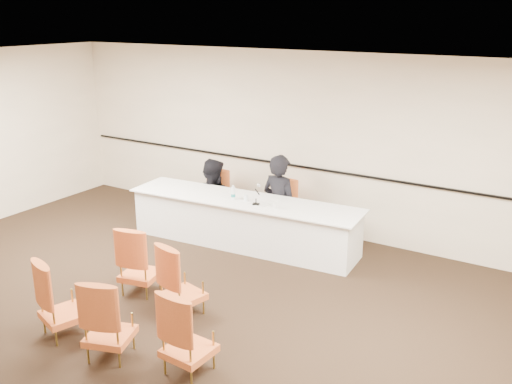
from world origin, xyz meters
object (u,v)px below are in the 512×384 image
(drinking_glass, at_px, (246,198))
(aud_chair_back_mid, at_px, (109,317))
(panelist_second_chair, at_px, (212,198))
(aud_chair_back_left, at_px, (62,297))
(panel_table, at_px, (244,222))
(water_bottle, at_px, (233,192))
(panelist_second, at_px, (213,205))
(aud_chair_back_right, at_px, (188,331))
(coffee_cup, at_px, (275,204))
(panelist_main, at_px, (280,209))
(aud_chair_front_mid, at_px, (182,279))
(aud_chair_front_left, at_px, (140,259))
(microphone, at_px, (256,195))
(panelist_main_chair, at_px, (280,209))

(drinking_glass, height_order, aud_chair_back_mid, aud_chair_back_mid)
(panelist_second_chair, relative_size, aud_chair_back_left, 1.00)
(panel_table, height_order, water_bottle, water_bottle)
(water_bottle, bearing_deg, aud_chair_back_mid, -79.48)
(panelist_second, xyz_separation_m, aud_chair_back_mid, (1.44, -3.87, 0.13))
(panel_table, relative_size, aud_chair_back_right, 4.03)
(panel_table, xyz_separation_m, water_bottle, (-0.14, -0.09, 0.50))
(panel_table, xyz_separation_m, drinking_glass, (0.08, -0.05, 0.43))
(panelist_second_chair, xyz_separation_m, water_bottle, (0.83, -0.58, 0.41))
(panelist_second_chair, relative_size, coffee_cup, 7.73)
(panelist_main, xyz_separation_m, aud_chair_front_mid, (0.25, -2.85, -0.02))
(water_bottle, bearing_deg, drinking_glass, 9.68)
(coffee_cup, distance_m, aud_chair_front_mid, 2.18)
(panelist_second, distance_m, aud_chair_back_left, 3.89)
(water_bottle, relative_size, aud_chair_front_left, 0.24)
(panelist_main, distance_m, aud_chair_front_left, 2.75)
(panelist_second, height_order, coffee_cup, panelist_second)
(coffee_cup, xyz_separation_m, aud_chair_back_left, (-0.94, -3.23, -0.35))
(coffee_cup, bearing_deg, aud_chair_front_mid, -91.65)
(panelist_main, relative_size, aud_chair_back_right, 1.93)
(microphone, height_order, coffee_cup, microphone)
(aud_chair_front_mid, height_order, aud_chair_back_left, same)
(panelist_main, distance_m, coffee_cup, 0.84)
(coffee_cup, xyz_separation_m, aud_chair_front_mid, (-0.06, -2.15, -0.35))
(water_bottle, xyz_separation_m, aud_chair_back_right, (1.51, -3.06, -0.41))
(water_bottle, relative_size, drinking_glass, 2.27)
(drinking_glass, distance_m, aud_chair_back_left, 3.33)
(panelist_main_chair, distance_m, drinking_glass, 0.77)
(coffee_cup, relative_size, aud_chair_back_mid, 0.13)
(panel_table, distance_m, aud_chair_back_right, 3.44)
(panelist_second_chair, height_order, drinking_glass, panelist_second_chair)
(panelist_main_chair, height_order, water_bottle, water_bottle)
(aud_chair_back_right, bearing_deg, aud_chair_front_left, 150.11)
(aud_chair_front_left, height_order, aud_chair_front_mid, same)
(panelist_main_chair, bearing_deg, drinking_glass, -115.40)
(panelist_second_chair, xyz_separation_m, aud_chair_back_mid, (1.44, -3.87, 0.00))
(water_bottle, distance_m, aud_chair_back_left, 3.28)
(panelist_second_chair, xyz_separation_m, aud_chair_back_left, (0.66, -3.83, 0.00))
(panelist_main, height_order, drinking_glass, panelist_main)
(panel_table, bearing_deg, panelist_second, 148.52)
(aud_chair_front_left, height_order, aud_chair_back_left, same)
(panel_table, xyz_separation_m, microphone, (0.31, -0.13, 0.53))
(microphone, xyz_separation_m, water_bottle, (-0.45, 0.04, -0.04))
(coffee_cup, xyz_separation_m, aud_chair_back_mid, (-0.16, -3.27, -0.35))
(panelist_main_chair, distance_m, coffee_cup, 0.85)
(microphone, distance_m, aud_chair_back_left, 3.30)
(panelist_second, xyz_separation_m, drinking_glass, (1.04, -0.54, 0.47))
(panelist_second, bearing_deg, water_bottle, 144.63)
(microphone, bearing_deg, panelist_second, 138.12)
(aud_chair_front_left, bearing_deg, panelist_main_chair, 64.63)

